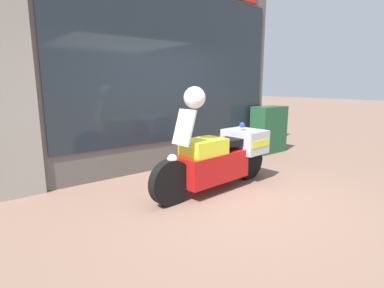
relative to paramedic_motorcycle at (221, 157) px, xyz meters
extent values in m
plane|color=#7A5B4C|center=(-0.24, -0.28, -0.51)|extent=(60.00, 60.00, 0.00)
cube|color=#56514C|center=(-0.24, 1.72, 1.39)|extent=(6.10, 0.40, 3.81)
cube|color=#1E262D|center=(0.24, 1.50, 1.44)|extent=(4.84, 0.02, 2.81)
cube|color=slate|center=(0.20, 1.73, -0.24)|extent=(4.62, 0.30, 0.55)
cube|color=silver|center=(0.20, 1.87, 0.64)|extent=(4.62, 0.02, 1.25)
cube|color=beige|center=(0.20, 1.73, 1.26)|extent=(4.62, 0.30, 0.02)
cube|color=maroon|center=(-1.25, 1.73, 1.30)|extent=(0.18, 0.04, 0.06)
cube|color=#C68E19|center=(0.20, 1.73, 1.30)|extent=(0.18, 0.04, 0.06)
cube|color=navy|center=(1.65, 1.73, 1.30)|extent=(0.18, 0.04, 0.06)
cube|color=#2D8E42|center=(-1.24, 1.66, 0.17)|extent=(0.19, 0.03, 0.27)
cube|color=orange|center=(0.20, 1.66, 0.17)|extent=(0.19, 0.01, 0.27)
cube|color=#2866B7|center=(1.64, 1.66, 0.17)|extent=(0.19, 0.03, 0.27)
cylinder|color=black|center=(-1.02, -0.08, -0.19)|extent=(0.65, 0.19, 0.64)
cylinder|color=black|center=(0.72, 0.05, -0.19)|extent=(0.65, 0.19, 0.64)
cube|color=#B71414|center=(-0.19, -0.01, -0.12)|extent=(1.22, 0.56, 0.43)
cube|color=yellow|center=(-0.38, -0.03, 0.20)|extent=(0.68, 0.48, 0.26)
cube|color=black|center=(0.08, 0.01, 0.22)|extent=(0.71, 0.41, 0.10)
cube|color=#B7B7BC|center=(0.59, 0.04, 0.18)|extent=(0.56, 0.69, 0.38)
cube|color=yellow|center=(0.59, 0.04, 0.18)|extent=(0.51, 0.69, 0.11)
cube|color=#B2BCC6|center=(-0.76, -0.06, 0.54)|extent=(0.20, 0.35, 0.49)
sphere|color=white|center=(-0.98, -0.07, 0.13)|extent=(0.14, 0.14, 0.14)
sphere|color=blue|center=(0.50, 0.04, 0.46)|extent=(0.09, 0.09, 0.09)
cube|color=#1E4C2D|center=(2.69, 1.17, 0.04)|extent=(0.86, 0.45, 1.11)
sphere|color=white|center=(-0.57, -0.04, 0.94)|extent=(0.31, 0.31, 0.31)
camera|label=1|loc=(-3.19, -3.33, 1.13)|focal=28.00mm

